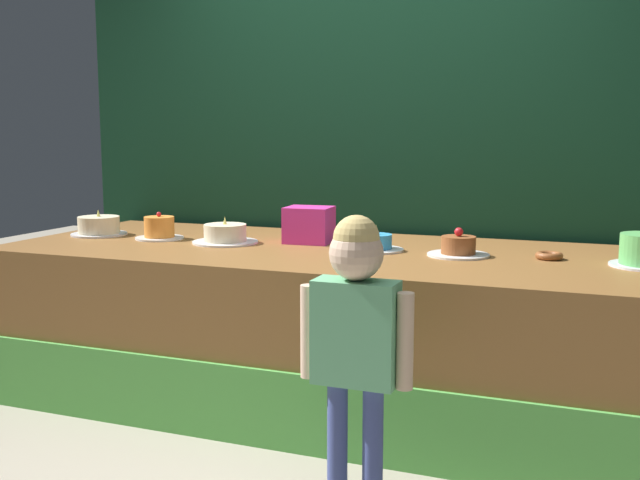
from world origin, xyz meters
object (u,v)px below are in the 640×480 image
Objects in this scene: child_figure at (356,323)px; donut at (549,256)px; pink_box at (309,225)px; cake_far_left at (99,226)px; cake_center_left at (225,235)px; cake_left at (159,229)px; cake_center_right at (376,244)px; cake_right at (458,247)px.

donut is (0.56, 1.09, 0.10)m from child_figure.
pink_box is 1.22m from cake_far_left.
pink_box reaches higher than cake_center_left.
cake_left is at bearing 145.20° from child_figure.
cake_left reaches higher than cake_center_left.
cake_center_right is at bearing 2.89° from cake_center_left.
donut is at bearing 62.81° from child_figure.
cake_center_right is 0.40m from cake_right.
cake_center_right is (1.21, 0.04, -0.02)m from cake_left.
pink_box is 0.44m from cake_center_left.
cake_far_left is 0.81m from cake_center_left.
cake_center_left reaches higher than cake_right.
donut is at bearing 1.63° from cake_far_left.
pink_box is 1.90× the size of donut.
pink_box is at bearing 162.47° from cake_center_right.
cake_far_left is 1.07× the size of cake_right.
cake_center_left reaches higher than donut.
cake_center_left is 0.81m from cake_center_right.
cake_left reaches higher than cake_center_right.
donut is at bearing 3.02° from cake_center_left.
child_figure is 2.13m from cake_far_left.
cake_left is (-1.46, 1.01, 0.14)m from child_figure.
pink_box is at bearing 22.62° from cake_center_left.
pink_box is at bearing 7.16° from cake_far_left.
child_figure is 1.08m from cake_center_right.
donut is 2.42m from cake_far_left.
donut is at bearing 2.25° from cake_left.
cake_left is (-0.81, -0.16, -0.04)m from pink_box.
cake_center_left is (0.40, -0.01, -0.01)m from cake_left.
pink_box is at bearing 11.38° from cake_left.
cake_far_left is (-1.21, -0.15, -0.04)m from pink_box.
cake_right is (0.16, 1.04, 0.13)m from child_figure.
pink_box is 0.76× the size of cake_far_left.
cake_center_left is (-0.40, -0.17, -0.05)m from pink_box.
pink_box is (-0.65, 1.18, 0.18)m from child_figure.
cake_far_left is 1.15× the size of cake_center_right.
donut is 0.47× the size of cake_left.
child_figure is at bearing -98.63° from cake_right.
cake_center_left is 1.27× the size of cake_center_right.
cake_center_left is at bearing -177.11° from cake_center_right.
cake_right is at bearing 1.47° from cake_center_left.
child_figure reaches higher than donut.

